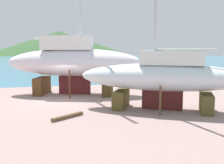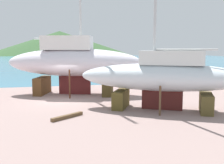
# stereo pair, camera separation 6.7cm
# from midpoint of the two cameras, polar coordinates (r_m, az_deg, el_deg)

# --- Properties ---
(ground_plane) EXTENTS (47.90, 47.90, 0.00)m
(ground_plane) POSITION_cam_midpoint_polar(r_m,az_deg,el_deg) (15.95, -10.14, -6.64)
(ground_plane) COLOR gray
(sea_water) EXTENTS (160.15, 108.52, 0.01)m
(sea_water) POSITION_cam_midpoint_polar(r_m,az_deg,el_deg) (81.81, -12.68, 4.26)
(sea_water) COLOR teal
(sea_water) RESTS_ON ground
(headland_hill) EXTENTS (177.94, 177.94, 29.38)m
(headland_hill) POSITION_cam_midpoint_polar(r_m,az_deg,el_deg) (180.20, -10.98, 5.74)
(headland_hill) COLOR #32542D
(headland_hill) RESTS_ON ground
(sailboat_large_starboard) EXTENTS (11.39, 6.42, 17.48)m
(sailboat_large_starboard) POSITION_cam_midpoint_polar(r_m,az_deg,el_deg) (22.37, -8.09, 4.27)
(sailboat_large_starboard) COLOR #46391B
(sailboat_large_starboard) RESTS_ON ground
(sailboat_mid_port) EXTENTS (10.34, 7.12, 17.68)m
(sailboat_mid_port) POSITION_cam_midpoint_polar(r_m,az_deg,el_deg) (16.75, 10.55, 1.30)
(sailboat_mid_port) COLOR brown
(sailboat_mid_port) RESTS_ON ground
(worker) EXTENTS (0.42, 0.50, 1.68)m
(worker) POSITION_cam_midpoint_polar(r_m,az_deg,el_deg) (23.53, 9.33, -0.05)
(worker) COLOR orange
(worker) RESTS_ON ground
(timber_short_skew) EXTENTS (1.80, 1.44, 0.19)m
(timber_short_skew) POSITION_cam_midpoint_polar(r_m,az_deg,el_deg) (15.02, -9.37, -7.12)
(timber_short_skew) COLOR brown
(timber_short_skew) RESTS_ON ground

